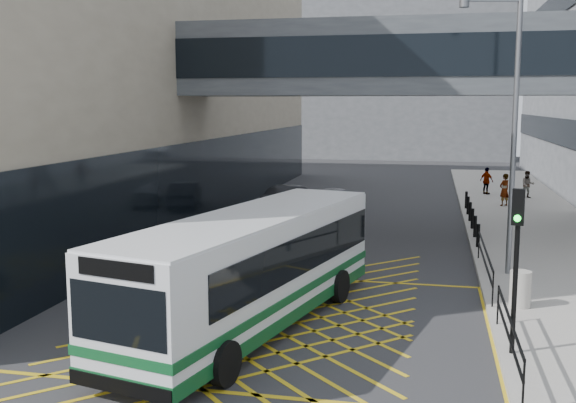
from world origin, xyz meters
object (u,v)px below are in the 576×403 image
Objects in this scene: bus at (255,266)px; traffic_light at (516,248)px; pedestrian_a at (504,190)px; pedestrian_c at (487,181)px; pedestrian_b at (528,185)px; car_silver at (337,199)px; car_dark at (291,198)px; litter_bin at (520,289)px; car_white at (147,292)px; street_lamp at (509,120)px.

traffic_light reaches higher than bus.
pedestrian_a is 4.74m from pedestrian_c.
traffic_light is 26.82m from pedestrian_b.
pedestrian_b is (9.85, 25.42, -0.62)m from bus.
pedestrian_b is (1.66, 3.57, -0.08)m from pedestrian_a.
traffic_light is (6.16, -1.10, 1.00)m from bus.
car_silver is 1.15× the size of traffic_light.
litter_bin is (9.80, -16.02, -0.04)m from car_dark.
street_lamp is (9.76, 6.06, 4.50)m from car_white.
car_silver is at bearing 118.93° from traffic_light.
pedestrian_c is at bearing 87.99° from litter_bin.
car_white is 4.02× the size of litter_bin.
street_lamp is at bearing -100.30° from pedestrian_b.
car_silver is 2.70× the size of pedestrian_b.
litter_bin is 23.90m from pedestrian_c.
pedestrian_b is at bearing -129.19° from car_silver.
pedestrian_a reaches higher than car_silver.
car_dark reaches higher than car_white.
street_lamp is at bearing 139.41° from car_silver.
litter_bin is at bearing -157.81° from car_white.
street_lamp is 8.80× the size of litter_bin.
car_silver is 21.41m from traffic_light.
car_dark is 11.66m from pedestrian_a.
car_white is at bearing -172.40° from bus.
traffic_light is at bearing 128.26° from car_silver.
bus is 2.41× the size of car_dark.
car_silver is (2.42, 0.43, -0.04)m from car_dark.
car_dark is at bearing -81.50° from car_white.
pedestrian_a is 1.11× the size of pedestrian_b.
car_silver reaches higher than litter_bin.
bus is 27.27m from pedestrian_b.
traffic_light is 23.09m from pedestrian_a.
bus is 2.90× the size of traffic_light.
bus is 6.53× the size of pedestrian_c.
pedestrian_b is at bearing -155.95° from pedestrian_a.
street_lamp is (7.26, -12.75, 4.48)m from car_silver.
bus reaches higher than car_white.
street_lamp reaches higher than car_dark.
street_lamp is at bearing 96.68° from traffic_light.
street_lamp reaches higher than pedestrian_b.
car_silver is at bearing 108.17° from street_lamp.
car_white is 12.34m from street_lamp.
pedestrian_b is 2.52m from pedestrian_c.
car_silver is 4.29× the size of litter_bin.
pedestrian_c is (10.63, 7.86, 0.28)m from car_dark.
pedestrian_a is (1.42, 19.18, 0.38)m from litter_bin.
traffic_light is at bearing 3.14° from bus.
litter_bin is 0.60× the size of pedestrian_c.
pedestrian_a is at bearing 85.76° from litter_bin.
street_lamp is at bearing 132.11° from pedestrian_c.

